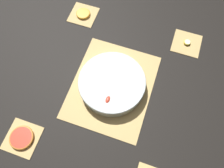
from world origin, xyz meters
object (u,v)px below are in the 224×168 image
object	(u,v)px
fruit_salad_bowl	(112,83)
banana_coin_single	(187,42)
orange_slice_whole	(83,13)
grapefruit_slice	(21,138)

from	to	relation	value
fruit_salad_bowl	banana_coin_single	xyz separation A→B (m)	(-0.33, 0.27, -0.03)
orange_slice_whole	grapefruit_slice	bearing A→B (deg)	-0.00
fruit_salad_bowl	grapefruit_slice	size ratio (longest dim) A/B	2.96
orange_slice_whole	banana_coin_single	distance (m)	0.53
fruit_salad_bowl	orange_slice_whole	size ratio (longest dim) A/B	4.03
banana_coin_single	grapefruit_slice	size ratio (longest dim) A/B	0.34
banana_coin_single	grapefruit_slice	world-z (taller)	grapefruit_slice
orange_slice_whole	banana_coin_single	bearing A→B (deg)	90.00
orange_slice_whole	grapefruit_slice	size ratio (longest dim) A/B	0.73
orange_slice_whole	banana_coin_single	world-z (taller)	orange_slice_whole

